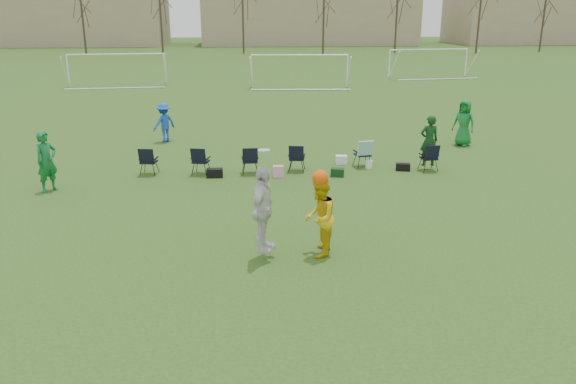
{
  "coord_description": "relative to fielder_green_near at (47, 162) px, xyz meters",
  "views": [
    {
      "loc": [
        -0.43,
        -11.21,
        5.34
      ],
      "look_at": [
        0.62,
        1.63,
        1.25
      ],
      "focal_mm": 35.0,
      "sensor_mm": 36.0,
      "label": 1
    }
  ],
  "objects": [
    {
      "name": "ground",
      "position": [
        6.55,
        -6.28,
        -0.96
      ],
      "size": [
        260.0,
        260.0,
        0.0
      ],
      "primitive_type": "plane",
      "color": "#2C4D18",
      "rests_on": "ground"
    },
    {
      "name": "sideline_setup",
      "position": [
        8.55,
        1.66,
        -0.4
      ],
      "size": [
        10.55,
        2.0,
        1.96
      ],
      "color": "#0F3815",
      "rests_on": "ground"
    },
    {
      "name": "goal_right",
      "position": [
        22.55,
        31.72,
        0.96
      ],
      "size": [
        7.35,
        1.14,
        2.46
      ],
      "rotation": [
        0.0,
        0.0,
        0.14
      ],
      "color": "white",
      "rests_on": "ground"
    },
    {
      "name": "goal_left",
      "position": [
        -3.45,
        27.72,
        0.96
      ],
      "size": [
        7.39,
        0.76,
        2.46
      ],
      "rotation": [
        0.0,
        0.0,
        0.09
      ],
      "color": "white",
      "rests_on": "ground"
    },
    {
      "name": "fielder_blue",
      "position": [
        2.72,
        6.99,
        -0.12
      ],
      "size": [
        1.22,
        1.21,
        1.69
      ],
      "primitive_type": "imported",
      "rotation": [
        0.0,
        0.0,
        3.9
      ],
      "color": "blue",
      "rests_on": "ground"
    },
    {
      "name": "building_row",
      "position": [
        13.28,
        89.72,
        5.03
      ],
      "size": [
        126.0,
        16.0,
        13.0
      ],
      "color": "tan",
      "rests_on": "ground"
    },
    {
      "name": "goal_mid",
      "position": [
        10.55,
        25.72,
        0.96
      ],
      "size": [
        7.4,
        0.63,
        2.46
      ],
      "rotation": [
        0.0,
        0.0,
        -0.07
      ],
      "color": "white",
      "rests_on": "ground"
    },
    {
      "name": "tree_line",
      "position": [
        6.79,
        63.57,
        4.13
      ],
      "size": [
        110.28,
        3.28,
        11.4
      ],
      "color": "#382B21",
      "rests_on": "ground"
    },
    {
      "name": "fielder_green_far",
      "position": [
        15.43,
        5.23,
        0.01
      ],
      "size": [
        1.1,
        1.11,
        1.94
      ],
      "primitive_type": "imported",
      "rotation": [
        0.0,
        0.0,
        -0.8
      ],
      "color": "#14722D",
      "rests_on": "ground"
    },
    {
      "name": "center_contest",
      "position": [
        7.19,
        -5.65,
        0.11
      ],
      "size": [
        2.16,
        1.28,
        2.56
      ],
      "color": "silver",
      "rests_on": "ground"
    },
    {
      "name": "fielder_green_near",
      "position": [
        0.0,
        0.0,
        0.0
      ],
      "size": [
        0.79,
        0.84,
        1.92
      ],
      "primitive_type": "imported",
      "rotation": [
        0.0,
        0.0,
        0.92
      ],
      "color": "#136C32",
      "rests_on": "ground"
    }
  ]
}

